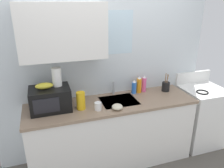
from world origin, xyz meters
name	(u,v)px	position (x,y,z in m)	size (l,w,h in m)	color
kitchen_wall_assembly	(97,62)	(-0.11, 0.31, 1.36)	(2.93, 0.42, 2.50)	silver
counter_unit	(112,132)	(0.00, 0.00, 0.46)	(2.16, 0.63, 0.90)	white
sink_faucet	(113,88)	(0.10, 0.24, 0.99)	(0.03, 0.03, 0.18)	#B2B5BA
stove_range	(200,116)	(1.42, 0.00, 0.46)	(0.60, 0.60, 1.08)	white
microwave	(50,99)	(-0.74, 0.05, 1.04)	(0.46, 0.35, 0.27)	black
banana_bunch	(44,86)	(-0.79, 0.05, 1.20)	(0.20, 0.11, 0.07)	gold
paper_towel_roll	(57,77)	(-0.64, 0.10, 1.28)	(0.11, 0.11, 0.22)	white
dish_soap_bottle_blue	(134,87)	(0.38, 0.18, 0.99)	(0.06, 0.06, 0.20)	blue
dish_soap_bottle_orange	(139,85)	(0.46, 0.19, 1.01)	(0.07, 0.07, 0.24)	orange
dish_soap_bottle_pink	(144,84)	(0.54, 0.20, 1.01)	(0.06, 0.06, 0.24)	#E55999
cereal_canister	(81,101)	(-0.40, -0.05, 1.01)	(0.10, 0.10, 0.21)	gold
mug_white	(98,106)	(-0.22, -0.14, 0.95)	(0.08, 0.08, 0.10)	white
utensil_crock	(166,86)	(0.84, 0.12, 0.97)	(0.11, 0.11, 0.27)	black
small_bowl	(117,107)	(0.00, -0.20, 0.93)	(0.13, 0.13, 0.07)	beige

